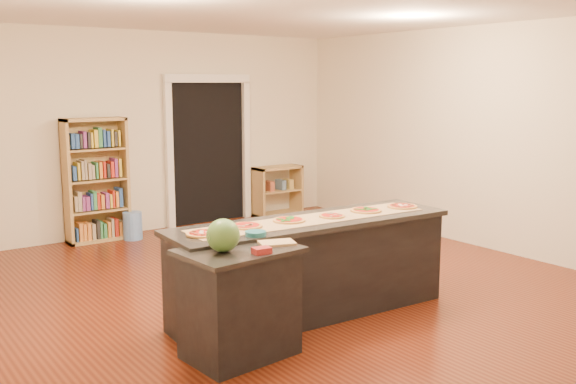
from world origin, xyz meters
TOP-DOWN VIEW (x-y plane):
  - room at (0.00, 0.00)m, footprint 6.00×7.00m
  - doorway at (0.90, 3.46)m, footprint 1.40×0.09m
  - kitchen_island at (-0.28, -0.55)m, footprint 2.67×0.72m
  - side_counter at (-1.29, -0.94)m, footprint 0.86×0.63m
  - bookshelf at (-0.87, 3.30)m, footprint 0.82×0.29m
  - low_shelf at (2.04, 3.28)m, footprint 0.78×0.34m
  - waste_bin at (-0.48, 3.11)m, footprint 0.25×0.25m
  - kraft_paper at (-0.28, -0.54)m, footprint 2.34×0.55m
  - watermelon at (-1.43, -0.95)m, footprint 0.25×0.25m
  - cutting_board at (-0.98, -1.00)m, footprint 0.32×0.26m
  - package_red at (-1.23, -1.16)m, footprint 0.14×0.10m
  - package_teal at (-1.02, -0.77)m, footprint 0.17×0.17m
  - pizza_a at (-1.35, -0.50)m, footprint 0.27×0.27m
  - pizza_b at (-0.92, -0.47)m, footprint 0.27×0.27m
  - pizza_c at (-0.49, -0.50)m, footprint 0.29×0.29m
  - pizza_d at (-0.07, -0.58)m, footprint 0.25×0.25m
  - pizza_e at (0.36, -0.57)m, footprint 0.29×0.29m
  - pizza_f at (0.78, -0.63)m, footprint 0.28×0.28m

SIDE VIEW (x-z plane):
  - waste_bin at x=-0.48m, z-range 0.00..0.37m
  - low_shelf at x=2.04m, z-range 0.00..0.78m
  - side_counter at x=-1.29m, z-range 0.00..0.86m
  - kitchen_island at x=-0.28m, z-range 0.00..0.89m
  - bookshelf at x=-0.87m, z-range 0.00..1.64m
  - cutting_board at x=-0.98m, z-range 0.85..0.87m
  - package_red at x=-1.23m, z-range 0.85..0.90m
  - kraft_paper at x=-0.28m, z-range 0.88..0.89m
  - package_teal at x=-1.02m, z-range 0.85..0.92m
  - pizza_a at x=-1.35m, z-range 0.89..0.90m
  - pizza_d at x=-0.07m, z-range 0.89..0.90m
  - pizza_e at x=0.36m, z-range 0.89..0.90m
  - pizza_c at x=-0.49m, z-range 0.89..0.90m
  - pizza_f at x=0.78m, z-range 0.89..0.90m
  - pizza_b at x=-0.92m, z-range 0.89..0.90m
  - watermelon at x=-1.43m, z-range 0.85..1.10m
  - doorway at x=0.90m, z-range 0.10..2.31m
  - room at x=0.00m, z-range 0.00..2.80m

